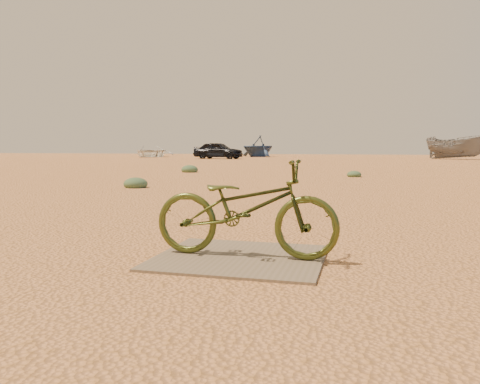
% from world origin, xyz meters
% --- Properties ---
extents(ground, '(120.00, 120.00, 0.00)m').
position_xyz_m(ground, '(0.00, 0.00, 0.00)').
color(ground, tan).
rests_on(ground, ground).
extents(plywood_board, '(1.44, 1.30, 0.02)m').
position_xyz_m(plywood_board, '(0.07, 0.10, 0.01)').
color(plywood_board, brown).
rests_on(plywood_board, ground).
extents(bicycle, '(1.62, 0.58, 0.85)m').
position_xyz_m(bicycle, '(0.11, 0.11, 0.45)').
color(bicycle, '#3E481A').
rests_on(bicycle, plywood_board).
extents(car, '(4.28, 2.15, 1.40)m').
position_xyz_m(car, '(-10.65, 33.56, 0.70)').
color(car, black).
rests_on(car, ground).
extents(boat_near_left, '(4.39, 5.73, 1.10)m').
position_xyz_m(boat_near_left, '(-19.33, 38.73, 0.55)').
color(boat_near_left, white).
rests_on(boat_near_left, ground).
extents(boat_far_left, '(5.15, 5.34, 2.15)m').
position_xyz_m(boat_far_left, '(-9.17, 42.22, 1.08)').
color(boat_far_left, navy).
rests_on(boat_far_left, ground).
extents(boat_mid_right, '(5.19, 4.52, 1.95)m').
position_xyz_m(boat_mid_right, '(8.21, 36.94, 0.98)').
color(boat_mid_right, slate).
rests_on(boat_mid_right, ground).
extents(kale_a, '(0.57, 0.57, 0.31)m').
position_xyz_m(kale_a, '(-4.20, 6.42, 0.00)').
color(kale_a, '#52714B').
rests_on(kale_a, ground).
extents(kale_b, '(0.46, 0.46, 0.26)m').
position_xyz_m(kale_b, '(0.81, 11.96, 0.00)').
color(kale_b, '#52714B').
rests_on(kale_b, ground).
extents(kale_c, '(0.65, 0.65, 0.36)m').
position_xyz_m(kale_c, '(-5.43, 13.25, 0.00)').
color(kale_c, '#52714B').
rests_on(kale_c, ground).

